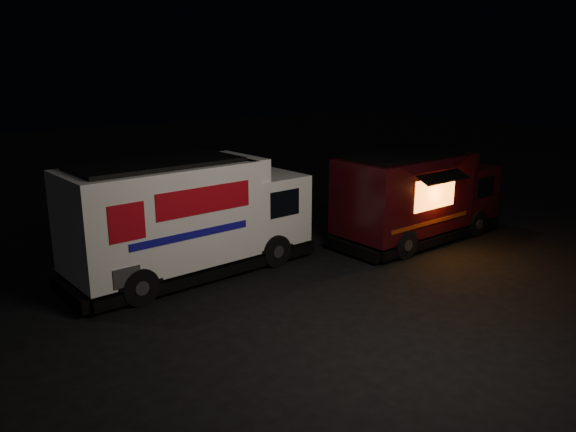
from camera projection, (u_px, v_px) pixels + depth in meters
The scene contains 3 objects.
ground at pixel (308, 292), 13.10m from camera, with size 80.00×80.00×0.00m, color black.
white_truck at pixel (192, 216), 14.02m from camera, with size 6.54×2.23×2.96m, color white, non-canonical shape.
red_truck at pixel (419, 196), 16.84m from camera, with size 5.80×2.13×2.70m, color #350911, non-canonical shape.
Camera 1 is at (-7.56, -9.57, 5.11)m, focal length 35.00 mm.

